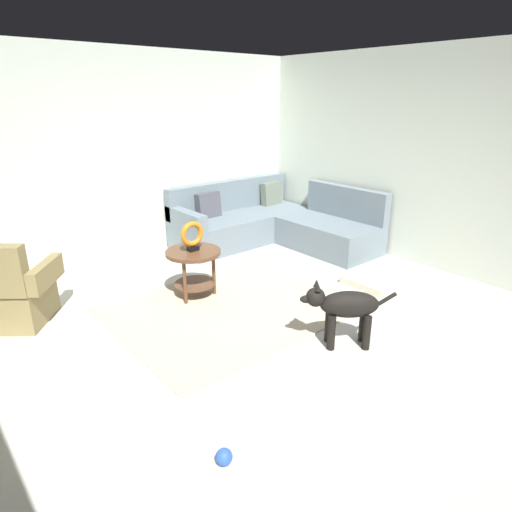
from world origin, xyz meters
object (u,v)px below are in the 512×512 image
at_px(sectional_couch, 273,225).
at_px(dog_toy_rope, 335,312).
at_px(dog_toy_ball, 224,457).
at_px(dog, 344,307).
at_px(torus_sculpture, 192,235).
at_px(side_table, 194,261).
at_px(armchair, 10,294).
at_px(dog_bed_mat, 381,278).

distance_m(sectional_couch, dog_toy_rope, 2.40).
xyz_separation_m(sectional_couch, dog_toy_ball, (-3.10, -2.97, -0.24)).
distance_m(sectional_couch, dog, 2.95).
bearing_deg(sectional_couch, torus_sculpture, -156.74).
bearing_deg(torus_sculpture, dog, -75.34).
bearing_deg(sectional_couch, dog, -120.08).
distance_m(sectional_couch, dog_toy_ball, 4.30).
height_order(side_table, dog_toy_rope, side_table).
height_order(sectional_couch, torus_sculpture, sectional_couch).
distance_m(torus_sculpture, dog_toy_rope, 1.71).
distance_m(sectional_couch, armchair, 3.64).
height_order(sectional_couch, side_table, sectional_couch).
bearing_deg(sectional_couch, armchair, -176.44).
height_order(torus_sculpture, dog_toy_ball, torus_sculpture).
xyz_separation_m(dog_bed_mat, dog, (-1.47, -0.61, 0.33)).
xyz_separation_m(sectional_couch, dog_bed_mat, (-0.01, -1.94, -0.24)).
relative_size(sectional_couch, armchair, 2.25).
bearing_deg(side_table, armchair, 160.44).
relative_size(sectional_couch, dog_toy_ball, 21.22).
relative_size(dog_toy_ball, dog_toy_rope, 0.54).
relative_size(sectional_couch, dog, 3.27).
bearing_deg(dog_bed_mat, dog_toy_ball, -161.64).
distance_m(dog, dog_toy_ball, 1.70).
xyz_separation_m(armchair, dog_toy_rope, (2.56, -1.91, -0.30)).
xyz_separation_m(side_table, dog_toy_rope, (0.86, -1.30, -0.39)).
relative_size(armchair, dog_toy_rope, 5.12).
bearing_deg(dog_toy_ball, dog, 14.41).
height_order(sectional_couch, dog_toy_rope, sectional_couch).
xyz_separation_m(dog_bed_mat, dog_toy_ball, (-3.09, -1.03, 0.01)).
height_order(armchair, dog_bed_mat, armchair).
bearing_deg(dog, dog_bed_mat, -27.98).
height_order(armchair, side_table, armchair).
bearing_deg(dog_toy_rope, sectional_couch, 63.39).
xyz_separation_m(torus_sculpture, dog_bed_mat, (1.92, -1.11, -0.67)).
xyz_separation_m(armchair, torus_sculpture, (1.70, -0.60, 0.39)).
bearing_deg(armchair, torus_sculpture, 19.65).
relative_size(side_table, dog_toy_rope, 3.08).
height_order(dog_bed_mat, dog, dog).
height_order(side_table, dog, dog).
relative_size(torus_sculpture, dog, 0.47).
bearing_deg(armchair, dog_toy_ball, -39.86).
xyz_separation_m(sectional_couch, dog, (-1.48, -2.55, 0.09)).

